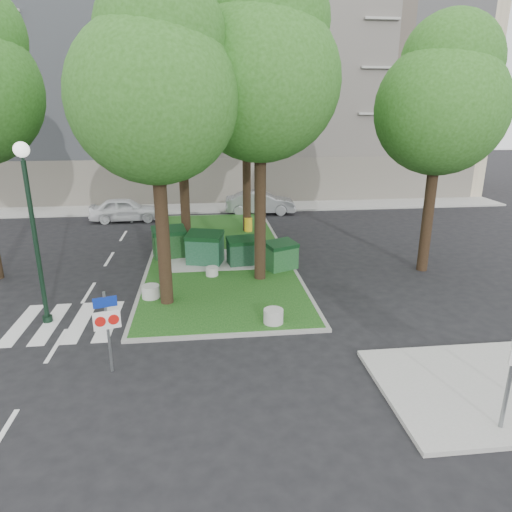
{
  "coord_description": "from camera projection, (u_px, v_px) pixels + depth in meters",
  "views": [
    {
      "loc": [
        -0.09,
        -12.35,
        6.54
      ],
      "look_at": [
        1.5,
        1.55,
        2.0
      ],
      "focal_mm": 32.0,
      "sensor_mm": 36.0,
      "label": 1
    }
  ],
  "objects": [
    {
      "name": "bollard_left",
      "position": [
        151.0,
        292.0,
        16.18
      ],
      "size": [
        0.63,
        0.63,
        0.45
      ],
      "primitive_type": "cylinder",
      "color": "#AAABA5",
      "rests_on": "median_island"
    },
    {
      "name": "ground",
      "position": [
        212.0,
        337.0,
        13.7
      ],
      "size": [
        120.0,
        120.0,
        0.0
      ],
      "primitive_type": "plane",
      "color": "black",
      "rests_on": "ground"
    },
    {
      "name": "tree_median_near_right",
      "position": [
        263.0,
        65.0,
        15.77
      ],
      "size": [
        5.6,
        5.6,
        11.46
      ],
      "color": "black",
      "rests_on": "ground"
    },
    {
      "name": "median_kerb",
      "position": [
        219.0,
        254.0,
        21.3
      ],
      "size": [
        6.3,
        16.3,
        0.1
      ],
      "primitive_type": "cube",
      "color": "gray",
      "rests_on": "ground"
    },
    {
      "name": "tree_street_right",
      "position": [
        444.0,
        96.0,
        17.31
      ],
      "size": [
        5.0,
        5.0,
        10.06
      ],
      "color": "black",
      "rests_on": "ground"
    },
    {
      "name": "litter_bin",
      "position": [
        248.0,
        225.0,
        24.93
      ],
      "size": [
        0.42,
        0.42,
        0.74
      ],
      "primitive_type": "cylinder",
      "color": "gold",
      "rests_on": "median_island"
    },
    {
      "name": "zebra_crossing",
      "position": [
        95.0,
        321.0,
        14.71
      ],
      "size": [
        5.0,
        3.0,
        0.01
      ],
      "primitive_type": "cube",
      "color": "silver",
      "rests_on": "ground"
    },
    {
      "name": "street_lamp",
      "position": [
        31.0,
        214.0,
        13.58
      ],
      "size": [
        0.45,
        0.45,
        5.65
      ],
      "color": "black",
      "rests_on": "ground"
    },
    {
      "name": "dumpster_a",
      "position": [
        169.0,
        242.0,
        20.59
      ],
      "size": [
        1.66,
        1.31,
        1.38
      ],
      "rotation": [
        0.0,
        0.0,
        0.2
      ],
      "color": "black",
      "rests_on": "median_island"
    },
    {
      "name": "apartment_building",
      "position": [
        202.0,
        89.0,
        35.81
      ],
      "size": [
        41.0,
        12.0,
        16.0
      ],
      "primitive_type": "cube",
      "color": "tan",
      "rests_on": "ground"
    },
    {
      "name": "median_island",
      "position": [
        219.0,
        254.0,
        21.3
      ],
      "size": [
        6.0,
        16.0,
        0.12
      ],
      "primitive_type": "cube",
      "color": "#144012",
      "rests_on": "ground"
    },
    {
      "name": "traffic_sign_pole",
      "position": [
        107.0,
        321.0,
        11.48
      ],
      "size": [
        0.65,
        0.22,
        2.24
      ],
      "rotation": [
        0.0,
        0.0,
        0.29
      ],
      "color": "slate",
      "rests_on": "ground"
    },
    {
      "name": "tree_median_near_left",
      "position": [
        156.0,
        81.0,
        13.71
      ],
      "size": [
        5.2,
        5.2,
        10.53
      ],
      "color": "black",
      "rests_on": "ground"
    },
    {
      "name": "sidewalk_corner",
      "position": [
        483.0,
        388.0,
        11.08
      ],
      "size": [
        5.0,
        4.0,
        0.12
      ],
      "primitive_type": "cube",
      "color": "#999993",
      "rests_on": "ground"
    },
    {
      "name": "dumpster_c",
      "position": [
        242.0,
        251.0,
        19.63
      ],
      "size": [
        1.39,
        1.07,
        1.19
      ],
      "rotation": [
        0.0,
        0.0,
        0.15
      ],
      "color": "black",
      "rests_on": "median_island"
    },
    {
      "name": "tree_median_far",
      "position": [
        248.0,
        71.0,
        22.78
      ],
      "size": [
        5.8,
        5.8,
        11.93
      ],
      "color": "black",
      "rests_on": "ground"
    },
    {
      "name": "car_white",
      "position": [
        125.0,
        209.0,
        27.6
      ],
      "size": [
        4.25,
        1.86,
        1.42
      ],
      "primitive_type": "imported",
      "rotation": [
        0.0,
        0.0,
        1.61
      ],
      "color": "white",
      "rests_on": "ground"
    },
    {
      "name": "tree_median_mid",
      "position": [
        182.0,
        98.0,
        20.01
      ],
      "size": [
        4.8,
        4.8,
        9.99
      ],
      "color": "black",
      "rests_on": "ground"
    },
    {
      "name": "car_silver",
      "position": [
        260.0,
        202.0,
        29.51
      ],
      "size": [
        4.58,
        1.9,
        1.47
      ],
      "primitive_type": "imported",
      "rotation": [
        0.0,
        0.0,
        1.49
      ],
      "color": "gray",
      "rests_on": "ground"
    },
    {
      "name": "bollard_mid",
      "position": [
        212.0,
        271.0,
        18.35
      ],
      "size": [
        0.49,
        0.49,
        0.35
      ],
      "primitive_type": "cylinder",
      "color": "#AEAFA9",
      "rests_on": "median_island"
    },
    {
      "name": "dumpster_b",
      "position": [
        205.0,
        248.0,
        19.69
      ],
      "size": [
        1.75,
        1.44,
        1.41
      ],
      "rotation": [
        0.0,
        0.0,
        -0.28
      ],
      "color": "#123F27",
      "rests_on": "median_island"
    },
    {
      "name": "dumpster_d",
      "position": [
        281.0,
        255.0,
        19.03
      ],
      "size": [
        1.55,
        1.36,
        1.2
      ],
      "rotation": [
        0.0,
        0.0,
        0.43
      ],
      "color": "#15441C",
      "rests_on": "median_island"
    },
    {
      "name": "building_sidewalk",
      "position": [
        206.0,
        208.0,
        31.17
      ],
      "size": [
        42.0,
        3.0,
        0.12
      ],
      "primitive_type": "cube",
      "color": "#999993",
      "rests_on": "ground"
    },
    {
      "name": "bollard_right",
      "position": [
        273.0,
        316.0,
        14.28
      ],
      "size": [
        0.62,
        0.62,
        0.45
      ],
      "primitive_type": "cylinder",
      "color": "#A8A7A3",
      "rests_on": "median_island"
    }
  ]
}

